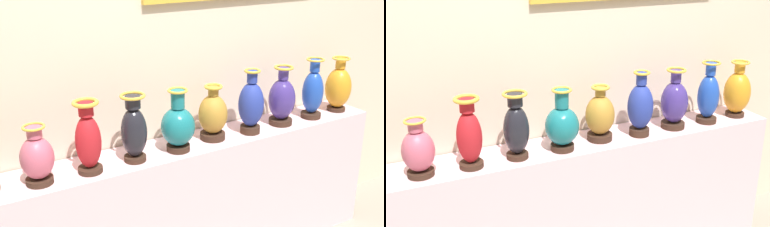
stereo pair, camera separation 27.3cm
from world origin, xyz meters
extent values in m
cube|color=beige|center=(0.00, 0.00, 0.42)|extent=(2.59, 0.33, 0.84)
cube|color=beige|center=(0.00, 0.22, 1.54)|extent=(4.42, 0.10, 3.08)
cylinder|color=#382319|center=(-0.88, -0.04, 0.85)|extent=(0.13, 0.13, 0.03)
ellipsoid|color=#CC5972|center=(-0.88, -0.04, 0.97)|extent=(0.16, 0.16, 0.21)
cylinder|color=#CC5972|center=(-0.88, -0.04, 1.11)|extent=(0.07, 0.07, 0.05)
torus|color=gold|center=(-0.88, -0.04, 1.13)|extent=(0.11, 0.11, 0.01)
cylinder|color=#382319|center=(-0.63, -0.05, 0.85)|extent=(0.12, 0.12, 0.03)
ellipsoid|color=red|center=(-0.63, -0.05, 1.01)|extent=(0.13, 0.13, 0.28)
cylinder|color=red|center=(-0.63, -0.05, 1.18)|extent=(0.07, 0.07, 0.07)
torus|color=gold|center=(-0.63, -0.05, 1.21)|extent=(0.13, 0.13, 0.02)
cylinder|color=#382319|center=(-0.38, -0.05, 0.85)|extent=(0.12, 0.12, 0.03)
ellipsoid|color=black|center=(-0.38, -0.05, 1.00)|extent=(0.14, 0.14, 0.27)
cylinder|color=black|center=(-0.38, -0.05, 1.17)|extent=(0.08, 0.08, 0.07)
torus|color=gold|center=(-0.38, -0.05, 1.20)|extent=(0.13, 0.13, 0.02)
cylinder|color=#382319|center=(-0.12, -0.05, 0.86)|extent=(0.13, 0.13, 0.03)
ellipsoid|color=#19727A|center=(-0.12, -0.05, 0.98)|extent=(0.19, 0.19, 0.22)
cylinder|color=#19727A|center=(-0.12, -0.05, 1.14)|extent=(0.08, 0.08, 0.10)
torus|color=gold|center=(-0.12, -0.05, 1.19)|extent=(0.11, 0.11, 0.01)
cylinder|color=#382319|center=(0.14, -0.01, 0.86)|extent=(0.15, 0.15, 0.04)
ellipsoid|color=#B27F2D|center=(0.14, -0.01, 0.99)|extent=(0.17, 0.17, 0.23)
cylinder|color=#B27F2D|center=(0.14, -0.01, 1.13)|extent=(0.06, 0.06, 0.05)
torus|color=gold|center=(0.14, -0.01, 1.16)|extent=(0.11, 0.11, 0.02)
cylinder|color=#382319|center=(0.38, -0.05, 0.86)|extent=(0.12, 0.12, 0.04)
ellipsoid|color=#263899|center=(0.38, -0.05, 1.02)|extent=(0.15, 0.15, 0.27)
cylinder|color=#263899|center=(0.38, -0.05, 1.19)|extent=(0.06, 0.06, 0.07)
torus|color=gold|center=(0.38, -0.05, 1.23)|extent=(0.10, 0.10, 0.02)
cylinder|color=#382319|center=(0.64, -0.03, 0.86)|extent=(0.15, 0.15, 0.04)
ellipsoid|color=#3F2D7F|center=(0.64, -0.03, 1.00)|extent=(0.17, 0.17, 0.26)
cylinder|color=#3F2D7F|center=(0.64, -0.03, 1.17)|extent=(0.06, 0.06, 0.07)
torus|color=gold|center=(0.64, -0.03, 1.21)|extent=(0.12, 0.12, 0.02)
cylinder|color=#382319|center=(0.89, -0.04, 0.86)|extent=(0.13, 0.13, 0.03)
ellipsoid|color=#1E47B2|center=(0.89, -0.04, 1.01)|extent=(0.14, 0.14, 0.28)
cylinder|color=#1E47B2|center=(0.89, -0.04, 1.19)|extent=(0.06, 0.06, 0.08)
torus|color=gold|center=(0.89, -0.04, 1.23)|extent=(0.12, 0.12, 0.01)
cylinder|color=#382319|center=(1.14, -0.03, 0.85)|extent=(0.12, 0.12, 0.03)
ellipsoid|color=orange|center=(1.14, -0.03, 1.00)|extent=(0.17, 0.17, 0.27)
cylinder|color=orange|center=(1.14, -0.03, 1.17)|extent=(0.07, 0.07, 0.07)
torus|color=gold|center=(1.14, -0.03, 1.20)|extent=(0.12, 0.12, 0.01)
camera|label=1|loc=(-1.33, -2.20, 1.95)|focal=45.24mm
camera|label=2|loc=(-1.09, -2.33, 1.95)|focal=45.24mm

